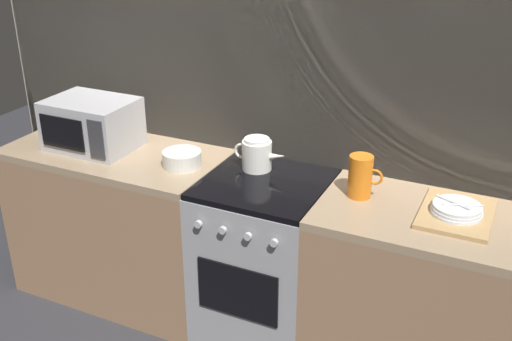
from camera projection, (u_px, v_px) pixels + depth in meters
The scene contains 10 objects.
ground_plane at pixel (264, 330), 3.32m from camera, with size 8.00×8.00×0.00m, color #2D2D33.
back_wall at pixel (291, 103), 3.09m from camera, with size 3.60×0.05×2.40m.
counter_left at pixel (122, 223), 3.48m from camera, with size 1.20×0.60×0.90m.
stove_unit at pixel (264, 260), 3.13m from camera, with size 0.60×0.63×0.90m.
counter_right at pixel (442, 306), 2.78m from camera, with size 1.20×0.60×0.90m.
microwave at pixel (92, 124), 3.29m from camera, with size 0.46×0.35×0.27m.
kettle at pixel (257, 154), 3.05m from camera, with size 0.28×0.15×0.17m.
mixing_bowl at pixel (182, 159), 3.10m from camera, with size 0.20×0.20×0.08m, color silver.
pitcher at pixel (361, 176), 2.77m from camera, with size 0.16×0.11×0.20m.
dish_pile at pixel (457, 211), 2.62m from camera, with size 0.30×0.40×0.07m.
Camera 1 is at (1.10, -2.42, 2.18)m, focal length 42.65 mm.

